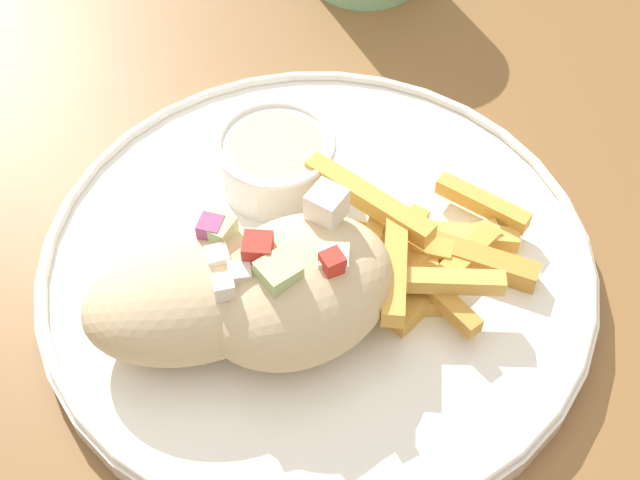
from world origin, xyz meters
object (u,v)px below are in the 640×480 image
sauce_ramekin (276,159)px  fries_pile (420,254)px  pita_sandwich_near (299,288)px  plate (320,267)px  pita_sandwich_far (201,294)px

sauce_ramekin → fries_pile: bearing=-89.4°
pita_sandwich_near → fries_pile: bearing=-7.2°
plate → pita_sandwich_far: 0.08m
plate → pita_sandwich_near: size_ratio=2.54×
pita_sandwich_near → fries_pile: (0.07, -0.03, -0.02)m
sauce_ramekin → pita_sandwich_near: bearing=-132.5°
pita_sandwich_far → fries_pile: size_ratio=1.02×
plate → fries_pile: fries_pile is taller
pita_sandwich_near → sauce_ramekin: bearing=63.0°
fries_pile → plate: bearing=126.2°
pita_sandwich_near → fries_pile: size_ratio=0.89×
plate → pita_sandwich_far: (-0.07, 0.02, 0.03)m
pita_sandwich_near → pita_sandwich_far: (-0.03, 0.04, -0.00)m
plate → pita_sandwich_far: pita_sandwich_far is taller
plate → fries_pile: size_ratio=2.26×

